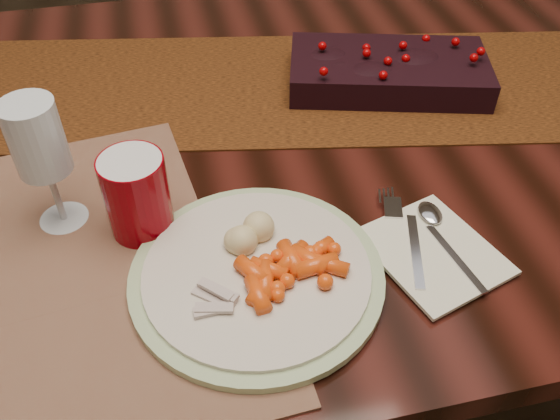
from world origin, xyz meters
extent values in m
plane|color=black|center=(0.00, 0.00, 0.00)|extent=(5.00, 5.00, 0.00)
cube|color=black|center=(0.00, 0.00, 0.38)|extent=(1.80, 1.00, 0.75)
cube|color=#442507|center=(0.01, 0.11, 0.75)|extent=(1.71, 0.65, 0.00)
cube|color=#976533|center=(-0.31, -0.15, 0.75)|extent=(0.46, 0.36, 0.00)
cube|color=#96624B|center=(-0.23, -0.33, 0.75)|extent=(0.43, 0.32, 0.00)
cylinder|color=beige|center=(-0.05, -0.30, 0.76)|extent=(0.32, 0.32, 0.02)
cube|color=silver|center=(0.17, -0.31, 0.76)|extent=(0.17, 0.19, 0.01)
cylinder|color=#7E0009|center=(-0.17, -0.19, 0.81)|extent=(0.08, 0.08, 0.11)
camera|label=1|loc=(-0.12, -0.74, 1.29)|focal=38.00mm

